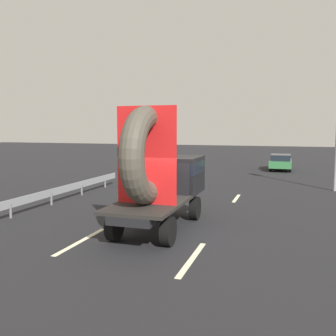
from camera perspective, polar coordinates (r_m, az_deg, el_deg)
name	(u,v)px	position (r m, az deg, el deg)	size (l,w,h in m)	color
ground_plane	(164,232)	(12.17, -0.59, -9.93)	(120.00, 120.00, 0.00)	black
flatbed_truck	(161,173)	(12.39, -1.16, -0.78)	(2.02, 5.18, 4.05)	black
distant_sedan	(281,162)	(30.93, 17.02, 0.94)	(1.66, 3.88, 1.27)	black
guardrail	(67,189)	(18.04, -15.32, -3.13)	(0.10, 10.06, 0.71)	gray
lane_dash_left_near	(81,241)	(11.58, -13.30, -10.93)	(2.81, 0.16, 0.01)	beige
lane_dash_left_far	(165,195)	(18.69, -0.43, -4.19)	(2.81, 0.16, 0.01)	beige
lane_dash_right_near	(192,259)	(9.86, 3.73, -13.86)	(2.68, 0.16, 0.01)	beige
lane_dash_right_far	(236,198)	(18.12, 10.54, -4.63)	(2.06, 0.16, 0.01)	beige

